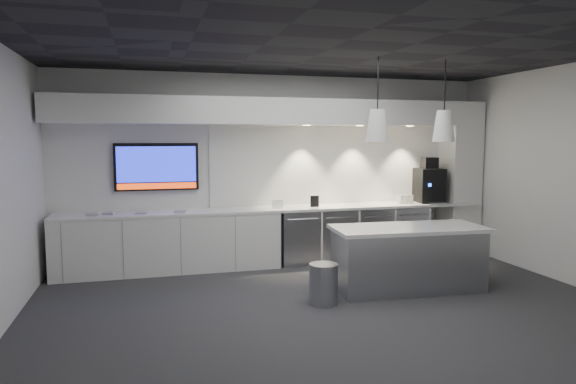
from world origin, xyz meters
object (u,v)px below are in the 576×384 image
object	(u,v)px
island	(408,258)
coffee_machine	(429,184)
bin	(324,284)
wall_tv	(157,167)

from	to	relation	value
island	coffee_machine	distance (m)	2.42
bin	wall_tv	bearing A→B (deg)	128.83
bin	coffee_machine	size ratio (longest dim) A/B	0.64
wall_tv	coffee_machine	xyz separation A→B (m)	(4.51, -0.25, -0.34)
wall_tv	island	size ratio (longest dim) A/B	0.61
island	wall_tv	bearing A→B (deg)	150.10
wall_tv	island	distance (m)	3.93
wall_tv	island	xyz separation A→B (m)	(3.14, -2.08, -1.13)
coffee_machine	bin	bearing A→B (deg)	-133.71
coffee_machine	wall_tv	bearing A→B (deg)	-175.24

